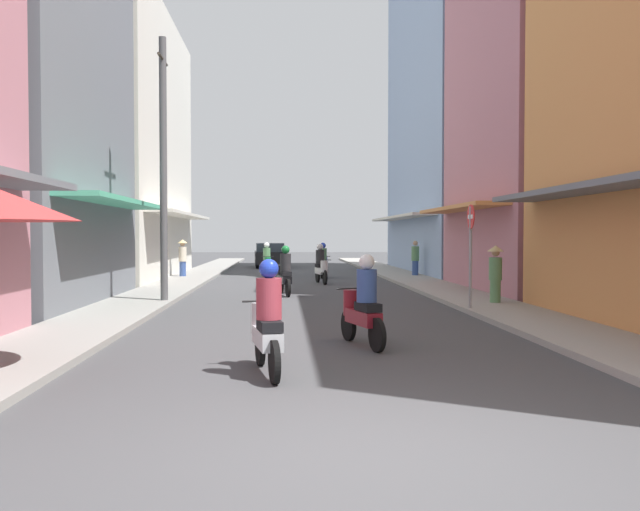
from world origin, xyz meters
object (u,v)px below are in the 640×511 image
object	(u,v)px
parked_car	(270,255)
street_sign_no_entry	(471,243)
motorbike_black	(285,273)
pedestrian_foreground	(495,272)
motorbike_white	(321,266)
motorbike_blue	(323,262)
pedestrian_midway	(415,259)
utility_pole	(163,169)
motorbike_maroon	(363,305)
pedestrian_crossing	(183,257)
motorbike_green	(267,261)
motorbike_silver	(267,323)

from	to	relation	value
parked_car	street_sign_no_entry	distance (m)	23.89
motorbike_black	pedestrian_foreground	xyz separation A→B (m)	(5.57, -3.69, 0.22)
motorbike_white	pedestrian_foreground	distance (m)	9.62
motorbike_blue	pedestrian_midway	size ratio (longest dim) A/B	1.09
motorbike_white	utility_pole	size ratio (longest dim) A/B	0.25
utility_pole	street_sign_no_entry	xyz separation A→B (m)	(7.83, -2.40, -2.00)
motorbike_maroon	street_sign_no_entry	size ratio (longest dim) A/B	0.67
motorbike_maroon	pedestrian_crossing	size ratio (longest dim) A/B	1.02
motorbike_black	street_sign_no_entry	size ratio (longest dim) A/B	0.68
motorbike_green	pedestrian_crossing	size ratio (longest dim) A/B	1.05
motorbike_blue	motorbike_white	xyz separation A→B (m)	(-0.31, -3.55, 0.00)
pedestrian_crossing	utility_pole	world-z (taller)	utility_pole
motorbike_maroon	pedestrian_midway	bearing A→B (deg)	75.76
motorbike_silver	motorbike_green	bearing A→B (deg)	91.38
motorbike_green	utility_pole	xyz separation A→B (m)	(-2.53, -11.95, 3.01)
parked_car	street_sign_no_entry	xyz separation A→B (m)	(5.35, -23.26, 0.98)
motorbike_black	motorbike_blue	bearing A→B (deg)	78.40
motorbike_black	pedestrian_foreground	bearing A→B (deg)	-33.52
motorbike_green	pedestrian_foreground	size ratio (longest dim) A/B	1.11
pedestrian_crossing	pedestrian_foreground	distance (m)	15.50
motorbike_black	parked_car	size ratio (longest dim) A/B	0.43
motorbike_black	pedestrian_crossing	bearing A→B (deg)	118.45
motorbike_maroon	pedestrian_midway	distance (m)	18.56
motorbike_green	motorbike_black	bearing A→B (deg)	-85.24
motorbike_green	street_sign_no_entry	distance (m)	15.34
motorbike_black	utility_pole	bearing A→B (deg)	-142.17
pedestrian_crossing	motorbike_black	bearing A→B (deg)	-61.55
motorbike_black	motorbike_maroon	size ratio (longest dim) A/B	1.02
pedestrian_midway	utility_pole	bearing A→B (deg)	-130.17
motorbike_silver	parked_car	xyz separation A→B (m)	(-0.56, 30.15, 0.04)
motorbike_maroon	pedestrian_midway	xyz separation A→B (m)	(4.56, 17.99, 0.13)
parked_car	motorbike_maroon	bearing A→B (deg)	-85.64
parked_car	pedestrian_midway	bearing A→B (deg)	-56.17
pedestrian_foreground	utility_pole	size ratio (longest dim) A/B	0.22
street_sign_no_entry	motorbike_maroon	bearing A→B (deg)	-124.34
motorbike_blue	motorbike_green	bearing A→B (deg)	161.66
pedestrian_midway	motorbike_black	bearing A→B (deg)	-125.26
motorbike_black	motorbike_maroon	distance (m)	9.78
motorbike_blue	motorbike_white	world-z (taller)	same
motorbike_maroon	parked_car	xyz separation A→B (m)	(-2.13, 27.98, 0.04)
motorbike_maroon	street_sign_no_entry	world-z (taller)	street_sign_no_entry
pedestrian_crossing	pedestrian_foreground	bearing A→B (deg)	-49.87
motorbike_blue	street_sign_no_entry	world-z (taller)	street_sign_no_entry
motorbike_green	motorbike_white	world-z (taller)	same
motorbike_green	motorbike_white	bearing A→B (deg)	-63.10
pedestrian_foreground	pedestrian_midway	world-z (taller)	pedestrian_midway
motorbike_white	utility_pole	distance (m)	9.43
motorbike_silver	parked_car	size ratio (longest dim) A/B	0.43
motorbike_maroon	pedestrian_foreground	size ratio (longest dim) A/B	1.08
motorbike_silver	parked_car	distance (m)	30.15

